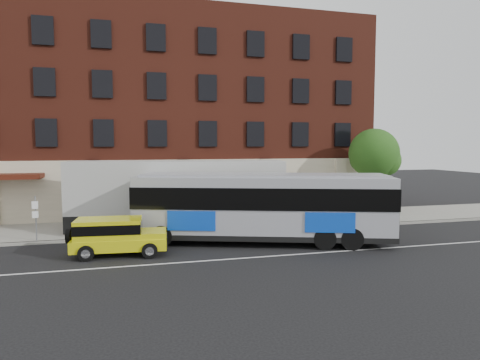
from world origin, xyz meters
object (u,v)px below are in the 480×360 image
object	(u,v)px
yellow_suv	(115,234)
shipping_container	(178,197)
city_bus	(263,205)
sign_pole	(36,216)
street_tree	(375,155)

from	to	relation	value
yellow_suv	shipping_container	distance (m)	6.22
city_bus	yellow_suv	size ratio (longest dim) A/B	2.92
city_bus	yellow_suv	world-z (taller)	city_bus
sign_pole	street_tree	world-z (taller)	street_tree
street_tree	shipping_container	xyz separation A→B (m)	(-14.46, -1.88, -2.32)
sign_pole	city_bus	distance (m)	11.89
city_bus	shipping_container	xyz separation A→B (m)	(-3.93, 4.38, 0.07)
shipping_container	street_tree	bearing A→B (deg)	7.42
yellow_suv	shipping_container	bearing A→B (deg)	54.82
shipping_container	yellow_suv	bearing A→B (deg)	-125.18
yellow_suv	shipping_container	xyz separation A→B (m)	(3.53, 5.01, 1.08)
city_bus	shipping_container	distance (m)	5.88
street_tree	yellow_suv	xyz separation A→B (m)	(-18.00, -6.89, -3.41)
sign_pole	shipping_container	world-z (taller)	shipping_container
street_tree	city_bus	distance (m)	12.48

